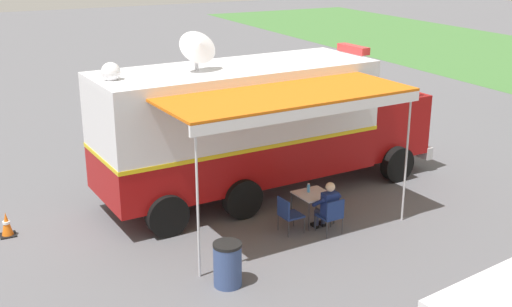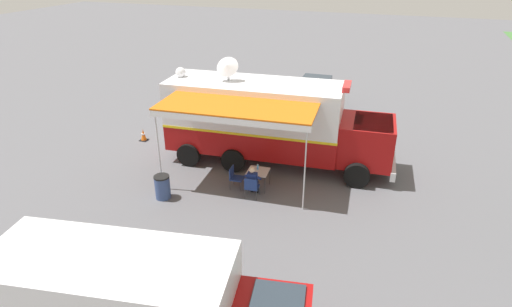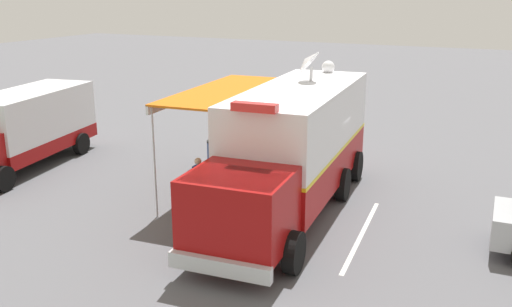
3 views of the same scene
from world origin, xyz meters
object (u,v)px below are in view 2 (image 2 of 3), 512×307
object	(u,v)px
command_truck	(271,120)
seated_responder	(253,180)
water_bottle	(258,167)
traffic_cone	(143,135)
car_behind_truck	(315,93)
trash_bin	(162,187)
folding_chair_beside_table	(235,176)
folding_table	(258,172)
folding_chair_at_table	(251,186)

from	to	relation	value
command_truck	seated_responder	world-z (taller)	command_truck
water_bottle	traffic_cone	bearing A→B (deg)	-109.53
traffic_cone	car_behind_truck	world-z (taller)	car_behind_truck
command_truck	seated_responder	xyz separation A→B (m)	(2.88, 0.22, -1.29)
command_truck	trash_bin	size ratio (longest dim) A/B	10.59
water_bottle	folding_chair_beside_table	size ratio (longest dim) A/B	0.26
car_behind_truck	seated_responder	bearing A→B (deg)	-0.45
seated_responder	folding_table	bearing A→B (deg)	-179.03
folding_chair_at_table	seated_responder	distance (m)	0.23
folding_chair_at_table	seated_responder	world-z (taller)	seated_responder
seated_responder	trash_bin	xyz separation A→B (m)	(1.23, -3.10, -0.20)
command_truck	water_bottle	bearing A→B (deg)	4.10
folding_table	folding_chair_beside_table	bearing A→B (deg)	-71.85
car_behind_truck	folding_chair_beside_table	bearing A→B (deg)	-5.31
water_bottle	trash_bin	size ratio (longest dim) A/B	0.25
folding_chair_beside_table	traffic_cone	size ratio (longest dim) A/B	1.50
folding_chair_beside_table	traffic_cone	distance (m)	6.47
folding_table	car_behind_truck	world-z (taller)	car_behind_truck
folding_chair_at_table	folding_chair_beside_table	size ratio (longest dim) A/B	1.00
seated_responder	car_behind_truck	xyz separation A→B (m)	(-10.46, 0.08, 0.23)
seated_responder	traffic_cone	world-z (taller)	seated_responder
folding_chair_at_table	folding_chair_beside_table	distance (m)	1.02
water_bottle	car_behind_truck	size ratio (longest dim) A/B	0.05
folding_chair_at_table	traffic_cone	xyz separation A→B (m)	(-3.29, -6.72, -0.23)
seated_responder	traffic_cone	size ratio (longest dim) A/B	2.16
folding_chair_at_table	trash_bin	xyz separation A→B (m)	(1.04, -3.11, -0.06)
seated_responder	command_truck	bearing A→B (deg)	-175.68
water_bottle	seated_responder	size ratio (longest dim) A/B	0.18
command_truck	folding_table	world-z (taller)	command_truck
traffic_cone	car_behind_truck	xyz separation A→B (m)	(-7.36, 6.79, 0.60)
folding_table	trash_bin	size ratio (longest dim) A/B	0.94
folding_table	seated_responder	size ratio (longest dim) A/B	0.68
command_truck	folding_table	distance (m)	2.61
command_truck	trash_bin	bearing A→B (deg)	-34.94
traffic_cone	folding_chair_at_table	bearing A→B (deg)	63.93
trash_bin	traffic_cone	distance (m)	5.64
folding_table	folding_chair_at_table	xyz separation A→B (m)	(0.80, 0.02, -0.16)
water_bottle	traffic_cone	xyz separation A→B (m)	(-2.36, -6.64, -0.55)
folding_table	folding_chair_beside_table	world-z (taller)	folding_chair_beside_table
water_bottle	trash_bin	xyz separation A→B (m)	(1.98, -3.03, -0.38)
folding_chair_at_table	water_bottle	bearing A→B (deg)	-175.26
folding_chair_beside_table	car_behind_truck	distance (m)	10.17
command_truck	trash_bin	world-z (taller)	command_truck
seated_responder	trash_bin	bearing A→B (deg)	-68.28
trash_bin	seated_responder	bearing A→B (deg)	111.72
water_bottle	traffic_cone	size ratio (longest dim) A/B	0.39
folding_chair_at_table	trash_bin	bearing A→B (deg)	-71.42
command_truck	water_bottle	world-z (taller)	command_truck
command_truck	trash_bin	xyz separation A→B (m)	(4.12, -2.88, -1.49)
folding_table	folding_chair_at_table	size ratio (longest dim) A/B	0.98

